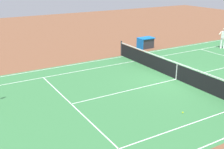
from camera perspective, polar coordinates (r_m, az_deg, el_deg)
The scene contains 7 objects.
ground_plane at distance 16.45m, azimuth 12.78°, elevation -0.93°, with size 60.00×60.00×0.00m, color brown.
court_slab at distance 16.45m, azimuth 12.78°, elevation -0.93°, with size 24.20×11.40×0.00m, color #387A42.
court_line_markings at distance 16.45m, azimuth 12.78°, elevation -0.92°, with size 23.85×11.05×0.01m.
tennis_net at distance 16.29m, azimuth 12.91°, elevation 0.69°, with size 0.10×11.70×1.08m.
tennis_player_far at distance 24.26m, azimuth 21.57°, elevation 7.03°, with size 0.76×1.07×1.70m.
tennis_ball at distance 12.58m, azimuth 14.05°, elevation -7.43°, with size 0.07×0.07×0.07m, color #CCE01E.
equipment_cart_tarped at distance 22.97m, azimuth 6.79°, elevation 6.37°, with size 1.25×0.84×0.85m.
Camera 1 is at (10.79, 11.07, 5.62)m, focal length 45.42 mm.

